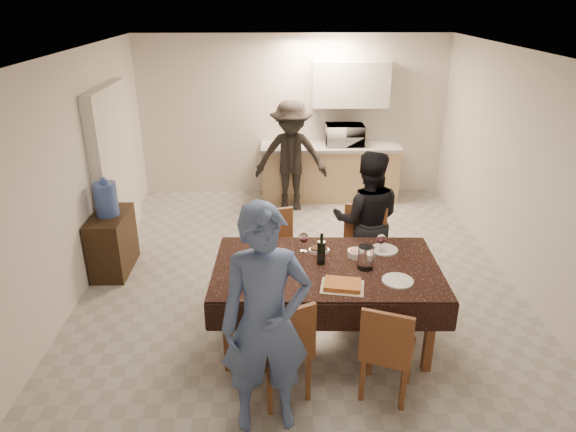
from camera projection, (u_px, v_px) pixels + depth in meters
name	position (u px, v px, depth m)	size (l,w,h in m)	color
floor	(300.00, 279.00, 6.16)	(5.00, 6.00, 0.02)	#A4A5A0
ceiling	(303.00, 54.00, 5.12)	(5.00, 6.00, 0.02)	white
wall_back	(293.00, 117.00, 8.39)	(5.00, 0.02, 2.60)	silver
wall_front	(327.00, 352.00, 2.89)	(5.00, 0.02, 2.60)	silver
wall_left	(72.00, 179.00, 5.58)	(0.02, 6.00, 2.60)	silver
wall_right	(526.00, 175.00, 5.69)	(0.02, 6.00, 2.60)	silver
stub_partition	(114.00, 167.00, 6.79)	(0.15, 1.40, 2.10)	silver
kitchen_base_cabinet	(329.00, 173.00, 8.46)	(2.20, 0.60, 0.86)	tan
kitchen_worktop	(330.00, 147.00, 8.27)	(2.24, 0.64, 0.05)	#B3B3AE
upper_cabinet	(351.00, 84.00, 8.02)	(1.20, 0.34, 0.70)	silver
dining_table	(327.00, 269.00, 4.80)	(2.13, 1.28, 0.82)	black
chair_near_left	(280.00, 343.00, 4.10)	(0.58, 0.60, 0.52)	brown
chair_near_right	(391.00, 344.00, 4.14)	(0.54, 0.55, 0.49)	brown
chair_far_left	(278.00, 253.00, 5.46)	(0.56, 0.57, 0.54)	brown
chair_far_right	(362.00, 251.00, 5.47)	(0.59, 0.60, 0.56)	brown
console	(113.00, 242.00, 6.25)	(0.40, 0.80, 0.74)	black
water_jug	(106.00, 199.00, 6.02)	(0.26, 0.26, 0.40)	#4567BC
wine_bottle	(321.00, 248.00, 4.77)	(0.08, 0.08, 0.32)	black
water_pitcher	(366.00, 258.00, 4.71)	(0.14, 0.14, 0.22)	white
savoury_tart	(342.00, 285.00, 4.43)	(0.37, 0.28, 0.05)	#BF7A38
salad_bowl	(356.00, 254.00, 4.95)	(0.16, 0.16, 0.06)	silver
mushroom_dish	(319.00, 251.00, 5.04)	(0.19, 0.19, 0.03)	silver
wine_glass_a	(267.00, 271.00, 4.51)	(0.08, 0.08, 0.19)	white
wine_glass_b	(381.00, 243.00, 4.99)	(0.09, 0.09, 0.20)	white
wine_glass_c	(304.00, 242.00, 5.02)	(0.09, 0.09, 0.20)	white
plate_near_left	(262.00, 283.00, 4.50)	(0.28, 0.28, 0.02)	silver
plate_near_right	(398.00, 281.00, 4.52)	(0.28, 0.28, 0.02)	silver
plate_far_left	(263.00, 251.00, 5.05)	(0.24, 0.24, 0.01)	silver
plate_far_right	(384.00, 250.00, 5.07)	(0.27, 0.27, 0.02)	silver
microwave	(345.00, 135.00, 8.20)	(0.60, 0.41, 0.33)	silver
person_near	(266.00, 323.00, 3.77)	(0.68, 0.45, 1.87)	#526CA1
person_far	(367.00, 220.00, 5.77)	(0.79, 0.61, 1.62)	black
person_kitchen	(291.00, 157.00, 7.86)	(1.11, 0.64, 1.71)	black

